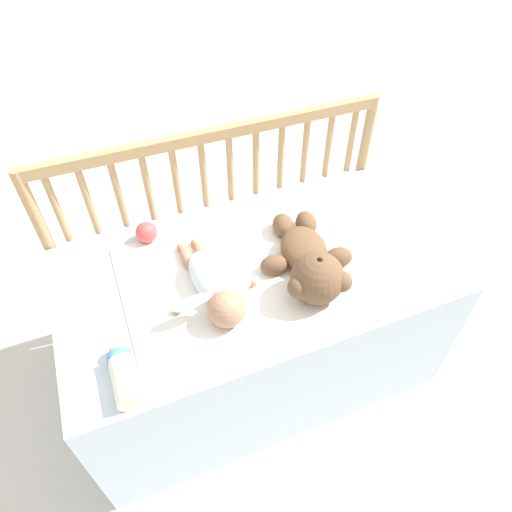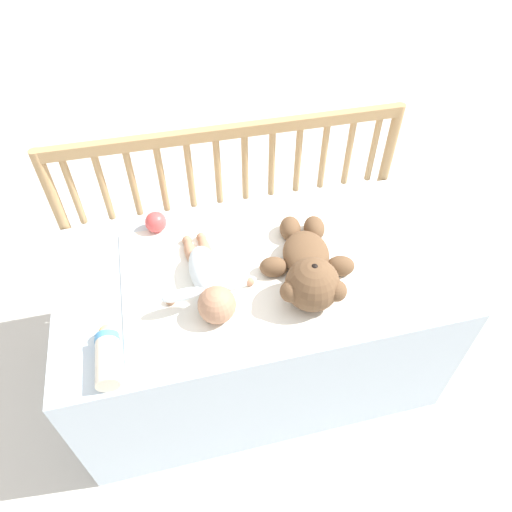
{
  "view_description": "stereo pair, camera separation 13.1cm",
  "coord_description": "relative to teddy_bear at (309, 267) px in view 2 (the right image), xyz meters",
  "views": [
    {
      "loc": [
        -0.34,
        -0.85,
        1.54
      ],
      "look_at": [
        0.0,
        -0.0,
        0.59
      ],
      "focal_mm": 32.0,
      "sensor_mm": 36.0,
      "label": 1
    },
    {
      "loc": [
        -0.21,
        -0.89,
        1.54
      ],
      "look_at": [
        0.0,
        -0.0,
        0.59
      ],
      "focal_mm": 32.0,
      "sensor_mm": 36.0,
      "label": 2
    }
  ],
  "objects": [
    {
      "name": "ground_plane",
      "position": [
        -0.13,
        0.08,
        -0.59
      ],
      "size": [
        12.0,
        12.0,
        0.0
      ],
      "primitive_type": "plane",
      "color": "silver"
    },
    {
      "name": "baby_bottle",
      "position": [
        -0.56,
        -0.14,
        -0.03
      ],
      "size": [
        0.06,
        0.17,
        0.06
      ],
      "color": "#F4E5CC",
      "rests_on": "crib_mattress"
    },
    {
      "name": "toy_ball",
      "position": [
        -0.4,
        0.32,
        -0.02
      ],
      "size": [
        0.07,
        0.07,
        0.07
      ],
      "color": "#DB4C4C",
      "rests_on": "crib_mattress"
    },
    {
      "name": "crib_mattress",
      "position": [
        -0.13,
        0.08,
        -0.32
      ],
      "size": [
        1.16,
        0.63,
        0.53
      ],
      "color": "silver",
      "rests_on": "ground_plane"
    },
    {
      "name": "teddy_bear",
      "position": [
        0.0,
        0.0,
        0.0
      ],
      "size": [
        0.28,
        0.39,
        0.15
      ],
      "color": "brown",
      "rests_on": "crib_mattress"
    },
    {
      "name": "crib_rail",
      "position": [
        -0.13,
        0.42,
        -0.0
      ],
      "size": [
        1.16,
        0.04,
        0.81
      ],
      "color": "tan",
      "rests_on": "ground_plane"
    },
    {
      "name": "blanket",
      "position": [
        -0.13,
        0.07,
        -0.06
      ],
      "size": [
        0.79,
        0.51,
        0.01
      ],
      "color": "white",
      "rests_on": "crib_mattress"
    },
    {
      "name": "baby",
      "position": [
        -0.28,
        0.03,
        -0.02
      ],
      "size": [
        0.27,
        0.37,
        0.1
      ],
      "color": "white",
      "rests_on": "crib_mattress"
    }
  ]
}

